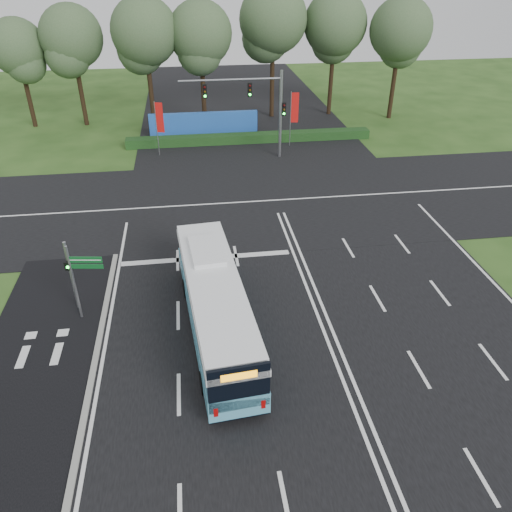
% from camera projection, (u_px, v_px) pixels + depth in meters
% --- Properties ---
extents(ground, '(120.00, 120.00, 0.00)m').
position_uv_depth(ground, '(313.00, 304.00, 24.58)').
color(ground, '#264717').
rests_on(ground, ground).
extents(road_main, '(20.00, 120.00, 0.04)m').
position_uv_depth(road_main, '(313.00, 304.00, 24.57)').
color(road_main, black).
rests_on(road_main, ground).
extents(road_cross, '(120.00, 14.00, 0.05)m').
position_uv_depth(road_cross, '(273.00, 201.00, 34.69)').
color(road_cross, black).
rests_on(road_cross, ground).
extents(bike_path, '(5.00, 18.00, 0.06)m').
position_uv_depth(bike_path, '(35.00, 373.00, 20.57)').
color(bike_path, black).
rests_on(bike_path, ground).
extents(kerb_strip, '(0.25, 18.00, 0.12)m').
position_uv_depth(kerb_strip, '(94.00, 366.00, 20.84)').
color(kerb_strip, gray).
rests_on(kerb_strip, ground).
extents(city_bus, '(3.21, 11.07, 3.13)m').
position_uv_depth(city_bus, '(216.00, 305.00, 21.96)').
color(city_bus, '#53A4C2').
rests_on(city_bus, ground).
extents(pedestrian_signal, '(0.34, 0.43, 3.71)m').
position_uv_depth(pedestrian_signal, '(71.00, 274.00, 23.25)').
color(pedestrian_signal, gray).
rests_on(pedestrian_signal, ground).
extents(street_sign, '(1.53, 0.30, 3.94)m').
position_uv_depth(street_sign, '(79.00, 274.00, 22.40)').
color(street_sign, gray).
rests_on(street_sign, ground).
extents(banner_flag_left, '(0.66, 0.22, 4.56)m').
position_uv_depth(banner_flag_left, '(159.00, 121.00, 40.79)').
color(banner_flag_left, gray).
rests_on(banner_flag_left, ground).
extents(banner_flag_mid, '(0.70, 0.12, 4.75)m').
position_uv_depth(banner_flag_mid, '(294.00, 111.00, 42.84)').
color(banner_flag_mid, gray).
rests_on(banner_flag_mid, ground).
extents(traffic_light_gantry, '(8.41, 0.28, 7.00)m').
position_uv_depth(traffic_light_gantry, '(259.00, 102.00, 39.46)').
color(traffic_light_gantry, gray).
rests_on(traffic_light_gantry, ground).
extents(hedge, '(22.00, 1.20, 0.80)m').
position_uv_depth(hedge, '(250.00, 138.00, 45.04)').
color(hedge, '#133513').
rests_on(hedge, ground).
extents(blue_hoarding, '(10.00, 0.30, 2.20)m').
position_uv_depth(blue_hoarding, '(204.00, 124.00, 46.32)').
color(blue_hoarding, blue).
rests_on(blue_hoarding, ground).
extents(eucalyptus_row, '(41.26, 8.39, 12.58)m').
position_uv_depth(eucalyptus_row, '(225.00, 30.00, 46.55)').
color(eucalyptus_row, black).
rests_on(eucalyptus_row, ground).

